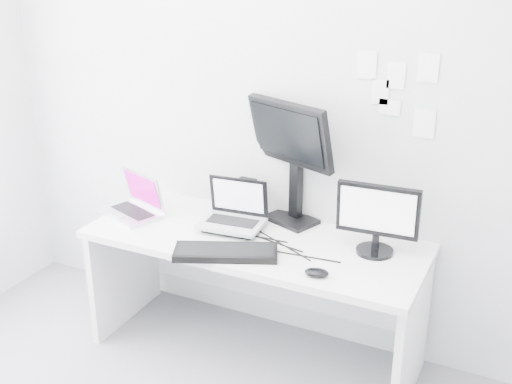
# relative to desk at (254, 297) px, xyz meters

# --- Properties ---
(back_wall) EXTENTS (3.60, 0.00, 3.60)m
(back_wall) POSITION_rel_desk_xyz_m (0.00, 0.35, 0.99)
(back_wall) COLOR silver
(back_wall) RESTS_ON ground
(desk) EXTENTS (1.80, 0.70, 0.73)m
(desk) POSITION_rel_desk_xyz_m (0.00, 0.00, 0.00)
(desk) COLOR white
(desk) RESTS_ON ground
(macbook) EXTENTS (0.41, 0.36, 0.25)m
(macbook) POSITION_rel_desk_xyz_m (-0.76, -0.04, 0.49)
(macbook) COLOR silver
(macbook) RESTS_ON desk
(speaker) EXTENTS (0.13, 0.13, 0.20)m
(speaker) POSITION_rel_desk_xyz_m (-0.19, 0.27, 0.47)
(speaker) COLOR black
(speaker) RESTS_ON desk
(dell_laptop) EXTENTS (0.36, 0.29, 0.28)m
(dell_laptop) POSITION_rel_desk_xyz_m (-0.15, 0.03, 0.50)
(dell_laptop) COLOR #ACADB2
(dell_laptop) RESTS_ON desk
(rear_monitor) EXTENTS (0.56, 0.36, 0.71)m
(rear_monitor) POSITION_rel_desk_xyz_m (0.10, 0.28, 0.72)
(rear_monitor) COLOR black
(rear_monitor) RESTS_ON desk
(samsung_monitor) EXTENTS (0.42, 0.21, 0.38)m
(samsung_monitor) POSITION_rel_desk_xyz_m (0.62, 0.11, 0.55)
(samsung_monitor) COLOR black
(samsung_monitor) RESTS_ON desk
(keyboard) EXTENTS (0.54, 0.37, 0.03)m
(keyboard) POSITION_rel_desk_xyz_m (-0.04, -0.25, 0.38)
(keyboard) COLOR black
(keyboard) RESTS_ON desk
(mouse) EXTENTS (0.13, 0.10, 0.04)m
(mouse) POSITION_rel_desk_xyz_m (0.44, -0.24, 0.38)
(mouse) COLOR black
(mouse) RESTS_ON desk
(wall_note_0) EXTENTS (0.10, 0.00, 0.14)m
(wall_note_0) POSITION_rel_desk_xyz_m (0.45, 0.34, 1.26)
(wall_note_0) COLOR white
(wall_note_0) RESTS_ON back_wall
(wall_note_1) EXTENTS (0.09, 0.00, 0.13)m
(wall_note_1) POSITION_rel_desk_xyz_m (0.60, 0.34, 1.22)
(wall_note_1) COLOR white
(wall_note_1) RESTS_ON back_wall
(wall_note_2) EXTENTS (0.10, 0.00, 0.14)m
(wall_note_2) POSITION_rel_desk_xyz_m (0.75, 0.34, 1.26)
(wall_note_2) COLOR white
(wall_note_2) RESTS_ON back_wall
(wall_note_3) EXTENTS (0.11, 0.00, 0.08)m
(wall_note_3) POSITION_rel_desk_xyz_m (0.58, 0.34, 1.05)
(wall_note_3) COLOR white
(wall_note_3) RESTS_ON back_wall
(wall_note_4) EXTENTS (0.11, 0.00, 0.14)m
(wall_note_4) POSITION_rel_desk_xyz_m (0.76, 0.34, 0.99)
(wall_note_4) COLOR white
(wall_note_4) RESTS_ON back_wall
(wall_note_5) EXTENTS (0.08, 0.00, 0.13)m
(wall_note_5) POSITION_rel_desk_xyz_m (0.53, 0.34, 1.13)
(wall_note_5) COLOR white
(wall_note_5) RESTS_ON back_wall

